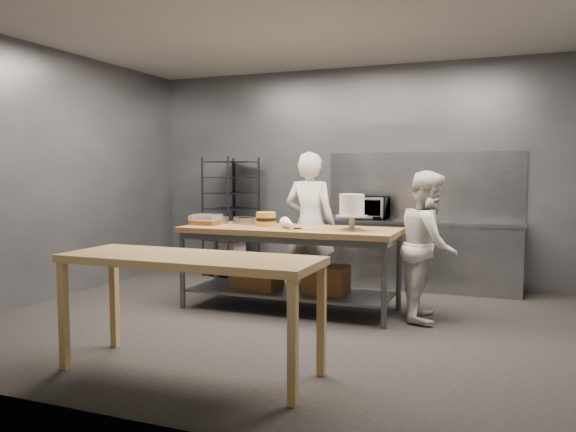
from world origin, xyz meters
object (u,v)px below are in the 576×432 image
at_px(layer_cake, 266,219).
at_px(near_counter, 190,267).
at_px(chef_behind, 310,224).
at_px(microwave, 368,208).
at_px(work_table, 288,258).
at_px(frosted_cake_stand, 352,208).
at_px(speed_rack, 231,218).
at_px(chef_right, 429,245).

bearing_deg(layer_cake, near_counter, -81.71).
xyz_separation_m(chef_behind, microwave, (0.49, 0.97, 0.16)).
bearing_deg(microwave, layer_cake, -114.48).
distance_m(chef_behind, microwave, 1.10).
xyz_separation_m(work_table, microwave, (0.49, 1.70, 0.48)).
bearing_deg(frosted_cake_stand, work_table, 174.98).
bearing_deg(work_table, speed_rack, 133.69).
distance_m(speed_rack, chef_right, 3.39).
bearing_deg(frosted_cake_stand, speed_rack, 143.64).
bearing_deg(work_table, microwave, 74.02).
relative_size(near_counter, frosted_cake_stand, 5.25).
distance_m(work_table, chef_right, 1.53).
bearing_deg(microwave, work_table, -105.98).
bearing_deg(near_counter, work_table, 90.91).
relative_size(chef_behind, frosted_cake_stand, 4.66).
height_order(near_counter, microwave, microwave).
bearing_deg(layer_cake, frosted_cake_stand, -4.84).
relative_size(near_counter, microwave, 3.69).
xyz_separation_m(speed_rack, chef_behind, (1.55, -0.89, 0.03)).
distance_m(microwave, frosted_cake_stand, 1.79).
bearing_deg(chef_right, chef_behind, 63.77).
relative_size(frosted_cake_stand, layer_cake, 1.72).
bearing_deg(layer_cake, work_table, -4.36).
distance_m(near_counter, microwave, 3.85).
xyz_separation_m(chef_right, microwave, (-1.02, 1.55, 0.28)).
distance_m(speed_rack, frosted_cake_stand, 2.86).
bearing_deg(microwave, chef_behind, -116.67).
relative_size(speed_rack, chef_right, 1.13).
distance_m(microwave, layer_cake, 1.85).
bearing_deg(chef_right, frosted_cake_stand, 100.81).
height_order(work_table, speed_rack, speed_rack).
distance_m(frosted_cake_stand, layer_cake, 1.03).
bearing_deg(layer_cake, chef_right, 4.27).
height_order(work_table, frosted_cake_stand, frosted_cake_stand).
relative_size(work_table, microwave, 4.43).
distance_m(near_counter, chef_behind, 2.85).
bearing_deg(chef_behind, chef_right, 163.03).
relative_size(chef_right, layer_cake, 6.97).
xyz_separation_m(chef_behind, chef_right, (1.50, -0.58, -0.12)).
xyz_separation_m(microwave, frosted_cake_stand, (0.25, -1.76, 0.11)).
relative_size(work_table, chef_behind, 1.35).
distance_m(near_counter, frosted_cake_stand, 2.20).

